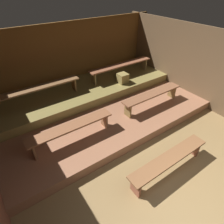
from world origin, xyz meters
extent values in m
cube|color=olive|center=(0.00, 2.72, -0.04)|extent=(6.66, 6.24, 0.08)
cube|color=brown|center=(0.00, 5.47, 1.16)|extent=(6.66, 0.06, 2.32)
cube|color=brown|center=(2.96, 2.72, 1.16)|extent=(0.06, 6.24, 2.32)
cube|color=#926044|center=(0.00, 3.67, 0.13)|extent=(5.86, 3.55, 0.25)
cube|color=olive|center=(0.00, 4.56, 0.38)|extent=(5.86, 1.77, 0.25)
cube|color=brown|center=(0.05, 1.02, 0.41)|extent=(2.01, 0.32, 0.04)
cube|color=brown|center=(-0.83, 1.02, 0.20)|extent=(0.05, 0.25, 0.39)
cube|color=brown|center=(0.94, 1.02, 0.20)|extent=(0.05, 0.25, 0.39)
cube|color=brown|center=(-1.27, 2.79, 0.66)|extent=(2.02, 0.32, 0.04)
cube|color=brown|center=(-2.17, 2.79, 0.45)|extent=(0.05, 0.25, 0.39)
cube|color=brown|center=(-0.38, 2.79, 0.45)|extent=(0.05, 0.25, 0.39)
cube|color=brown|center=(1.27, 2.79, 0.66)|extent=(2.02, 0.32, 0.04)
cube|color=brown|center=(0.38, 2.79, 0.45)|extent=(0.05, 0.25, 0.39)
cube|color=brown|center=(2.17, 2.79, 0.45)|extent=(0.05, 0.25, 0.39)
cube|color=brown|center=(-1.46, 4.55, 0.92)|extent=(2.45, 0.32, 0.04)
cube|color=brown|center=(-0.35, 4.55, 0.70)|extent=(0.05, 0.25, 0.39)
cube|color=brown|center=(1.46, 4.55, 0.92)|extent=(2.45, 0.32, 0.04)
cube|color=brown|center=(0.35, 4.55, 0.70)|extent=(0.05, 0.25, 0.39)
cube|color=brown|center=(2.56, 4.55, 0.70)|extent=(0.05, 0.25, 0.39)
cube|color=olive|center=(1.20, 4.10, 0.66)|extent=(0.31, 0.31, 0.31)
camera|label=1|loc=(-2.36, -0.41, 3.43)|focal=30.20mm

